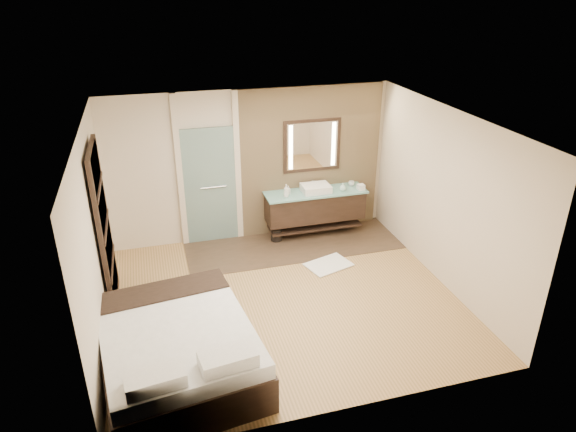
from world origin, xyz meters
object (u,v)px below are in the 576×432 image
object	(u,v)px
vanity	(315,206)
bed	(178,350)
waste_bin	(276,235)
mirror_unit	(312,146)

from	to	relation	value
vanity	bed	distance (m)	4.13
bed	waste_bin	world-z (taller)	bed
mirror_unit	waste_bin	distance (m)	1.73
vanity	bed	bearing A→B (deg)	-131.78
bed	waste_bin	distance (m)	3.62
bed	vanity	bearing A→B (deg)	40.84
waste_bin	mirror_unit	bearing A→B (deg)	22.15
mirror_unit	vanity	bearing A→B (deg)	-90.00
vanity	mirror_unit	distance (m)	1.10
waste_bin	bed	bearing A→B (deg)	-123.56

